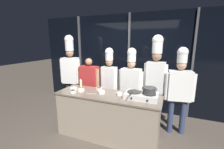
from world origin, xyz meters
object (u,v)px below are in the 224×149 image
(frying_pan, at_px, (134,91))
(serving_spoon_slotted, at_px, (93,94))
(chef_head, at_px, (71,69))
(chef_sous, at_px, (109,78))
(squeeze_bottle_oil, at_px, (81,83))
(chef_apprentice, at_px, (180,86))
(stock_pot, at_px, (149,90))
(prep_bowl_noodles, at_px, (102,92))
(prep_bowl_ginger, at_px, (81,90))
(prep_bowl_bean_sprouts, at_px, (119,93))
(prep_bowl_chili_flakes, at_px, (99,88))
(prep_bowl_soy_glaze, at_px, (73,91))
(portable_stove, at_px, (141,96))
(prep_bowl_chicken, at_px, (73,89))
(person_guest, at_px, (89,83))
(chef_line, at_px, (131,82))
(chef_pastry, at_px, (156,74))

(frying_pan, distance_m, serving_spoon_slotted, 0.82)
(frying_pan, bearing_deg, chef_head, 161.19)
(chef_head, relative_size, chef_sous, 1.17)
(squeeze_bottle_oil, xyz_separation_m, chef_apprentice, (2.10, 0.41, 0.04))
(chef_sous, bearing_deg, stock_pot, 153.96)
(prep_bowl_noodles, bearing_deg, stock_pot, 1.70)
(prep_bowl_ginger, relative_size, prep_bowl_bean_sprouts, 1.28)
(prep_bowl_chili_flakes, bearing_deg, prep_bowl_ginger, -141.48)
(serving_spoon_slotted, bearing_deg, prep_bowl_soy_glaze, -170.27)
(frying_pan, height_order, chef_sous, chef_sous)
(portable_stove, height_order, serving_spoon_slotted, portable_stove)
(stock_pot, distance_m, prep_bowl_noodles, 0.94)
(frying_pan, distance_m, prep_bowl_noodles, 0.67)
(prep_bowl_ginger, bearing_deg, prep_bowl_soy_glaze, -121.51)
(prep_bowl_bean_sprouts, xyz_separation_m, prep_bowl_chili_flakes, (-0.53, 0.16, -0.01))
(stock_pot, height_order, prep_bowl_chicken, stock_pot)
(prep_bowl_ginger, distance_m, prep_bowl_bean_sprouts, 0.83)
(stock_pot, bearing_deg, chef_apprentice, 50.99)
(frying_pan, bearing_deg, portable_stove, 1.71)
(squeeze_bottle_oil, xyz_separation_m, prep_bowl_noodles, (0.65, -0.26, -0.06))
(portable_stove, height_order, prep_bowl_chicken, portable_stove)
(squeeze_bottle_oil, xyz_separation_m, chef_head, (-0.58, 0.41, 0.22))
(prep_bowl_bean_sprouts, height_order, person_guest, person_guest)
(stock_pot, xyz_separation_m, prep_bowl_soy_glaze, (-1.49, -0.21, -0.14))
(prep_bowl_chili_flakes, distance_m, serving_spoon_slotted, 0.32)
(stock_pot, xyz_separation_m, chef_head, (-2.17, 0.64, 0.14))
(person_guest, distance_m, chef_sous, 0.54)
(portable_stove, bearing_deg, prep_bowl_soy_glaze, -171.31)
(stock_pot, relative_size, chef_line, 0.14)
(person_guest, xyz_separation_m, chef_pastry, (1.61, 0.07, 0.34))
(squeeze_bottle_oil, xyz_separation_m, chef_pastry, (1.61, 0.46, 0.25))
(squeeze_bottle_oil, distance_m, chef_sous, 0.70)
(chef_sous, bearing_deg, prep_bowl_chili_flakes, 93.99)
(frying_pan, xyz_separation_m, squeeze_bottle_oil, (-1.31, 0.23, -0.05))
(prep_bowl_chicken, height_order, serving_spoon_slotted, prep_bowl_chicken)
(stock_pot, relative_size, prep_bowl_chicken, 1.70)
(chef_apprentice, bearing_deg, frying_pan, 29.50)
(chef_head, bearing_deg, prep_bowl_chicken, 120.75)
(stock_pot, xyz_separation_m, prep_bowl_ginger, (-1.40, -0.05, -0.15))
(prep_bowl_noodles, height_order, chef_head, chef_head)
(squeeze_bottle_oil, relative_size, chef_head, 0.09)
(prep_bowl_chicken, xyz_separation_m, prep_bowl_chili_flakes, (0.48, 0.25, -0.01))
(frying_pan, height_order, prep_bowl_soy_glaze, frying_pan)
(prep_bowl_soy_glaze, height_order, chef_apprentice, chef_apprentice)
(person_guest, bearing_deg, chef_apprentice, -175.69)
(prep_bowl_soy_glaze, bearing_deg, person_guest, 96.52)
(stock_pot, distance_m, serving_spoon_slotted, 1.09)
(frying_pan, bearing_deg, serving_spoon_slotted, -170.68)
(prep_bowl_soy_glaze, relative_size, prep_bowl_noodles, 0.86)
(chef_pastry, bearing_deg, chef_apprentice, -179.31)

